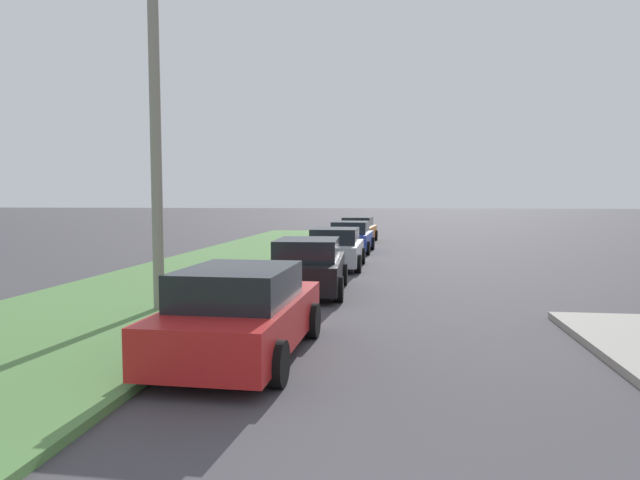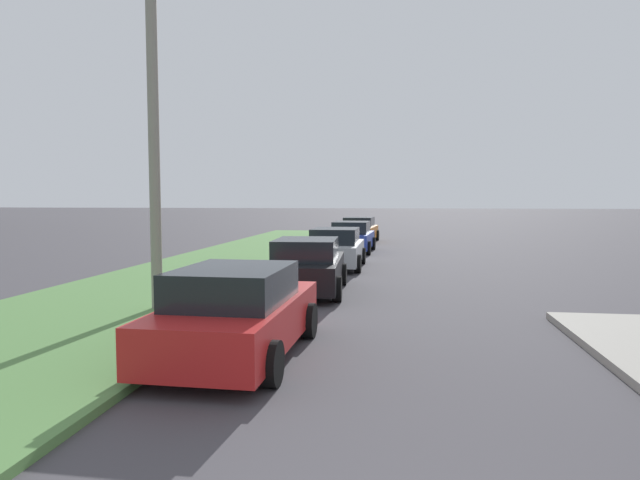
# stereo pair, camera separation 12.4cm
# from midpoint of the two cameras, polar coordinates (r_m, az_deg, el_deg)

# --- Properties ---
(grass_median) EXTENTS (60.00, 6.00, 0.12)m
(grass_median) POSITION_cam_midpoint_polar(r_m,az_deg,el_deg) (14.02, -19.29, -6.18)
(grass_median) COLOR #517F42
(grass_median) RESTS_ON ground
(parked_car_red) EXTENTS (4.35, 2.11, 1.47)m
(parked_car_red) POSITION_cam_midpoint_polar(r_m,az_deg,el_deg) (9.05, -8.08, -7.41)
(parked_car_red) COLOR red
(parked_car_red) RESTS_ON ground
(parked_car_black) EXTENTS (4.38, 2.19, 1.47)m
(parked_car_black) POSITION_cam_midpoint_polar(r_m,az_deg,el_deg) (15.07, -1.12, -2.71)
(parked_car_black) COLOR black
(parked_car_black) RESTS_ON ground
(parked_car_silver) EXTENTS (4.31, 2.03, 1.47)m
(parked_car_silver) POSITION_cam_midpoint_polar(r_m,az_deg,el_deg) (20.45, 1.80, -0.88)
(parked_car_silver) COLOR #B2B5BA
(parked_car_silver) RESTS_ON ground
(parked_car_blue) EXTENTS (4.36, 2.14, 1.47)m
(parked_car_blue) POSITION_cam_midpoint_polar(r_m,az_deg,el_deg) (26.58, 3.42, 0.29)
(parked_car_blue) COLOR #23389E
(parked_car_blue) RESTS_ON ground
(parked_car_orange) EXTENTS (4.40, 2.21, 1.47)m
(parked_car_orange) POSITION_cam_midpoint_polar(r_m,az_deg,el_deg) (32.83, 4.17, 1.03)
(parked_car_orange) COLOR orange
(parked_car_orange) RESTS_ON ground
(streetlight) EXTENTS (1.05, 2.81, 7.50)m
(streetlight) POSITION_cam_midpoint_polar(r_m,az_deg,el_deg) (12.78, -14.82, 12.42)
(streetlight) COLOR gray
(streetlight) RESTS_ON ground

